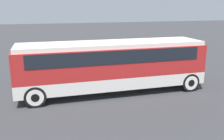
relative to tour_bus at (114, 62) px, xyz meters
name	(u,v)px	position (x,y,z in m)	size (l,w,h in m)	color
ground_plane	(112,92)	(-0.10, 0.00, -1.76)	(120.00, 120.00, 0.00)	#38383A
tour_bus	(114,62)	(0.00, 0.00, 0.00)	(10.57, 2.61, 2.91)	silver
parked_car_near	(154,56)	(5.50, 6.26, -1.13)	(4.58, 1.90, 1.26)	#7A6B5B
parked_car_mid	(78,54)	(-0.75, 8.91, -1.10)	(4.73, 1.80, 1.33)	#2D5638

